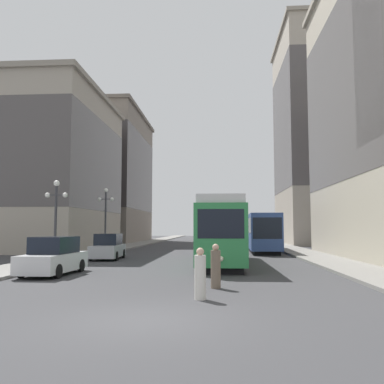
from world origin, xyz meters
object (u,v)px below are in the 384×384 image
Objects in this scene: parked_car_left_mid at (108,247)px; pedestrian_crossing_near at (200,275)px; streetcar at (220,230)px; lamp_post_left_far at (106,210)px; transit_bus at (262,231)px; lamp_post_left_near at (56,208)px; parked_car_left_near at (54,257)px; pedestrian_crossing_far at (216,267)px.

parked_car_left_mid is 17.58m from pedestrian_crossing_near.
lamp_post_left_far is at bearing 137.48° from streetcar.
parked_car_left_mid is at bearing -138.80° from transit_bus.
parked_car_left_mid is 5.90m from lamp_post_left_near.
pedestrian_crossing_near is at bearing -98.48° from transit_bus.
parked_car_left_near is at bearing -119.91° from transit_bus.
transit_bus is at bearing 72.69° from streetcar.
streetcar reaches higher than transit_bus.
transit_bus is at bearing 60.62° from parked_car_left_near.
parked_car_left_near is at bearing -93.34° from parked_car_left_mid.
lamp_post_left_far is (0.00, 10.76, 0.33)m from lamp_post_left_near.
streetcar is at bearing 163.70° from pedestrian_crossing_near.
streetcar is at bearing 41.22° from parked_car_left_near.
streetcar is 2.86× the size of parked_car_left_mid.
transit_bus reaches higher than parked_car_left_mid.
pedestrian_crossing_near is at bearing -38.45° from parked_car_left_near.
pedestrian_crossing_far is at bearing -24.14° from parked_car_left_near.
pedestrian_crossing_far is at bearing -98.40° from transit_bus.
lamp_post_left_far is at bearing 173.03° from pedestrian_crossing_far.
lamp_post_left_near is 10.76m from lamp_post_left_far.
streetcar is 2.64× the size of lamp_post_left_near.
lamp_post_left_near is at bearing -90.00° from lamp_post_left_far.
streetcar reaches higher than parked_car_left_mid.
transit_bus is at bearing 136.33° from pedestrian_crossing_far.
pedestrian_crossing_near is 2.49m from pedestrian_crossing_far.
transit_bus is 2.18× the size of lamp_post_left_far.
pedestrian_crossing_far is (-4.09, -23.41, -1.18)m from transit_bus.
streetcar is 2.91× the size of parked_car_left_near.
parked_car_left_mid reaches higher than pedestrian_crossing_far.
lamp_post_left_far reaches higher than pedestrian_crossing_far.
transit_bus is at bearing 47.01° from lamp_post_left_near.
parked_car_left_near is 8.75m from pedestrian_crossing_far.
parked_car_left_near is 0.98× the size of parked_car_left_mid.
pedestrian_crossing_near is 23.86m from lamp_post_left_far.
pedestrian_crossing_near is (7.39, -6.31, -0.09)m from parked_car_left_near.
streetcar is 12.92m from pedestrian_crossing_near.
parked_car_left_mid is 15.62m from pedestrian_crossing_far.
pedestrian_crossing_far is at bearing 155.76° from pedestrian_crossing_near.
streetcar is 2.37× the size of lamp_post_left_far.
pedestrian_crossing_near is at bearing -66.88° from lamp_post_left_far.
parked_car_left_mid is at bearing 158.30° from streetcar.
parked_car_left_near is at bearing -141.31° from streetcar.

